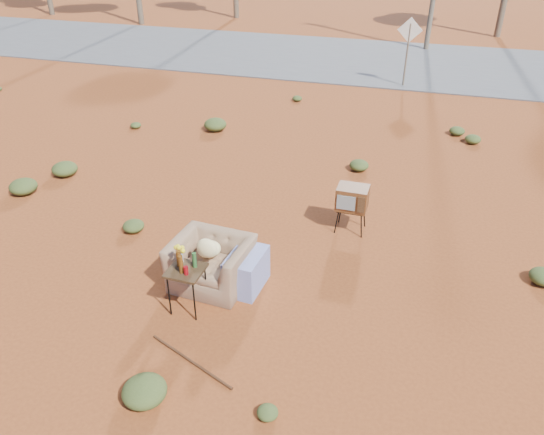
# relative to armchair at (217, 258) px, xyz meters

# --- Properties ---
(ground) EXTENTS (140.00, 140.00, 0.00)m
(ground) POSITION_rel_armchair_xyz_m (0.46, -0.31, -0.48)
(ground) COLOR brown
(ground) RESTS_ON ground
(highway) EXTENTS (140.00, 7.00, 0.04)m
(highway) POSITION_rel_armchair_xyz_m (0.46, 14.69, -0.46)
(highway) COLOR #565659
(highway) RESTS_ON ground
(armchair) EXTENTS (1.46, 0.90, 1.04)m
(armchair) POSITION_rel_armchair_xyz_m (0.00, 0.00, 0.00)
(armchair) COLOR #846248
(armchair) RESTS_ON ground
(tv_unit) EXTENTS (0.56, 0.46, 0.89)m
(tv_unit) POSITION_rel_armchair_xyz_m (1.74, 2.21, 0.18)
(tv_unit) COLOR black
(tv_unit) RESTS_ON ground
(side_table) EXTENTS (0.52, 0.52, 1.02)m
(side_table) POSITION_rel_armchair_xyz_m (-0.23, -0.67, 0.26)
(side_table) COLOR #382714
(side_table) RESTS_ON ground
(rusty_bar) EXTENTS (1.39, 0.61, 0.04)m
(rusty_bar) POSITION_rel_armchair_xyz_m (0.27, -1.69, -0.46)
(rusty_bar) COLOR #482413
(rusty_bar) RESTS_ON ground
(road_sign) EXTENTS (0.78, 0.06, 2.19)m
(road_sign) POSITION_rel_armchair_xyz_m (1.96, 11.69, 1.02)
(road_sign) COLOR brown
(road_sign) RESTS_ON ground
(scrub_patch) EXTENTS (17.49, 8.07, 0.33)m
(scrub_patch) POSITION_rel_armchair_xyz_m (-0.36, 4.10, -0.34)
(scrub_patch) COLOR #3D4A20
(scrub_patch) RESTS_ON ground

